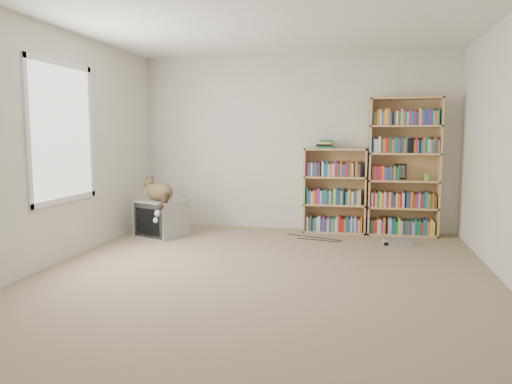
% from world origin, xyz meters
% --- Properties ---
extents(floor, '(4.50, 5.00, 0.01)m').
position_xyz_m(floor, '(0.00, 0.00, 0.00)').
color(floor, '#998768').
rests_on(floor, ground).
extents(wall_back, '(4.50, 0.02, 2.50)m').
position_xyz_m(wall_back, '(0.00, 2.50, 1.25)').
color(wall_back, silver).
rests_on(wall_back, floor).
extents(wall_front, '(4.50, 0.02, 2.50)m').
position_xyz_m(wall_front, '(0.00, -2.50, 1.25)').
color(wall_front, silver).
rests_on(wall_front, floor).
extents(wall_left, '(0.02, 5.00, 2.50)m').
position_xyz_m(wall_left, '(-2.25, 0.00, 1.25)').
color(wall_left, silver).
rests_on(wall_left, floor).
extents(ceiling, '(4.50, 5.00, 0.02)m').
position_xyz_m(ceiling, '(0.00, 0.00, 2.50)').
color(ceiling, white).
rests_on(ceiling, wall_back).
extents(window, '(0.02, 1.22, 1.52)m').
position_xyz_m(window, '(-2.24, 0.20, 1.40)').
color(window, white).
rests_on(window, wall_left).
extents(crt_tv, '(0.72, 0.69, 0.49)m').
position_xyz_m(crt_tv, '(-1.70, 1.61, 0.24)').
color(crt_tv, '#A0A0A2').
rests_on(crt_tv, floor).
extents(cat, '(0.57, 0.69, 0.53)m').
position_xyz_m(cat, '(-1.71, 1.54, 0.58)').
color(cat, '#362816').
rests_on(cat, crt_tv).
extents(bookcase_tall, '(0.93, 0.30, 1.87)m').
position_xyz_m(bookcase_tall, '(1.50, 2.36, 0.88)').
color(bookcase_tall, tan).
rests_on(bookcase_tall, floor).
extents(bookcase_short, '(0.86, 0.30, 1.18)m').
position_xyz_m(bookcase_short, '(0.58, 2.36, 0.54)').
color(bookcase_short, tan).
rests_on(bookcase_short, floor).
extents(book_stack, '(0.21, 0.27, 0.12)m').
position_xyz_m(book_stack, '(0.44, 2.34, 1.24)').
color(book_stack, red).
rests_on(book_stack, bookcase_short).
extents(green_mug, '(0.08, 0.08, 0.09)m').
position_xyz_m(green_mug, '(1.81, 2.34, 0.81)').
color(green_mug, '#70C337').
rests_on(green_mug, bookcase_tall).
extents(framed_print, '(0.16, 0.05, 0.21)m').
position_xyz_m(framed_print, '(1.46, 2.44, 0.87)').
color(framed_print, black).
rests_on(framed_print, bookcase_tall).
extents(dvd_player, '(0.37, 0.33, 0.07)m').
position_xyz_m(dvd_player, '(1.39, 1.68, 0.04)').
color(dvd_player, silver).
rests_on(dvd_player, floor).
extents(wall_outlet, '(0.01, 0.08, 0.13)m').
position_xyz_m(wall_outlet, '(-2.24, 1.95, 0.32)').
color(wall_outlet, silver).
rests_on(wall_outlet, wall_left).
extents(floor_cables, '(1.20, 0.70, 0.01)m').
position_xyz_m(floor_cables, '(0.12, 1.69, 0.00)').
color(floor_cables, black).
rests_on(floor_cables, floor).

